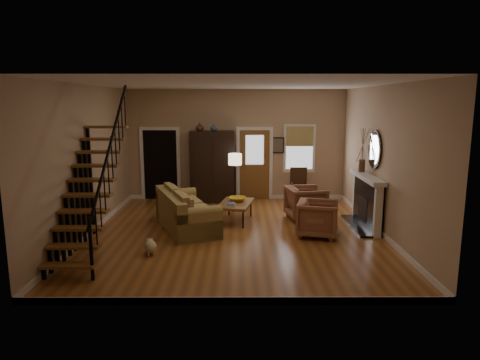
{
  "coord_description": "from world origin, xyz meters",
  "views": [
    {
      "loc": [
        0.07,
        -9.33,
        2.93
      ],
      "look_at": [
        0.1,
        0.4,
        1.15
      ],
      "focal_mm": 32.0,
      "sensor_mm": 36.0,
      "label": 1
    }
  ],
  "objects_px": {
    "floor_lamp": "(235,182)",
    "armchair_right": "(306,203)",
    "coffee_table": "(236,212)",
    "sofa": "(187,211)",
    "armchair_left": "(318,219)",
    "armoire": "(213,167)",
    "side_chair": "(299,186)"
  },
  "relations": [
    {
      "from": "sofa",
      "to": "floor_lamp",
      "type": "distance_m",
      "value": 2.03
    },
    {
      "from": "armoire",
      "to": "armchair_left",
      "type": "xyz_separation_m",
      "value": [
        2.51,
        -3.38,
        -0.65
      ]
    },
    {
      "from": "armchair_left",
      "to": "floor_lamp",
      "type": "height_order",
      "value": "floor_lamp"
    },
    {
      "from": "sofa",
      "to": "armchair_right",
      "type": "relative_size",
      "value": 2.51
    },
    {
      "from": "coffee_table",
      "to": "armchair_left",
      "type": "distance_m",
      "value": 2.18
    },
    {
      "from": "armchair_right",
      "to": "side_chair",
      "type": "xyz_separation_m",
      "value": [
        0.08,
        1.78,
        0.09
      ]
    },
    {
      "from": "armoire",
      "to": "armchair_right",
      "type": "xyz_separation_m",
      "value": [
        2.47,
        -1.98,
        -0.63
      ]
    },
    {
      "from": "sofa",
      "to": "armchair_left",
      "type": "xyz_separation_m",
      "value": [
        2.96,
        -0.6,
        -0.03
      ]
    },
    {
      "from": "floor_lamp",
      "to": "armchair_right",
      "type": "bearing_deg",
      "value": -25.32
    },
    {
      "from": "coffee_table",
      "to": "armoire",
      "type": "bearing_deg",
      "value": 107.46
    },
    {
      "from": "armchair_left",
      "to": "floor_lamp",
      "type": "relative_size",
      "value": 0.56
    },
    {
      "from": "armchair_left",
      "to": "armoire",
      "type": "bearing_deg",
      "value": 51.21
    },
    {
      "from": "sofa",
      "to": "floor_lamp",
      "type": "xyz_separation_m",
      "value": [
        1.12,
        1.65,
        0.35
      ]
    },
    {
      "from": "coffee_table",
      "to": "floor_lamp",
      "type": "height_order",
      "value": "floor_lamp"
    },
    {
      "from": "armoire",
      "to": "coffee_table",
      "type": "xyz_separation_m",
      "value": [
        0.69,
        -2.2,
        -0.81
      ]
    },
    {
      "from": "sofa",
      "to": "armchair_left",
      "type": "relative_size",
      "value": 2.65
    },
    {
      "from": "floor_lamp",
      "to": "side_chair",
      "type": "distance_m",
      "value": 2.11
    },
    {
      "from": "coffee_table",
      "to": "side_chair",
      "type": "bearing_deg",
      "value": 47.06
    },
    {
      "from": "sofa",
      "to": "coffee_table",
      "type": "relative_size",
      "value": 1.84
    },
    {
      "from": "armoire",
      "to": "coffee_table",
      "type": "height_order",
      "value": "armoire"
    },
    {
      "from": "sofa",
      "to": "coffee_table",
      "type": "height_order",
      "value": "sofa"
    },
    {
      "from": "sofa",
      "to": "side_chair",
      "type": "distance_m",
      "value": 3.96
    },
    {
      "from": "coffee_table",
      "to": "armchair_right",
      "type": "relative_size",
      "value": 1.36
    },
    {
      "from": "armchair_right",
      "to": "side_chair",
      "type": "height_order",
      "value": "side_chair"
    },
    {
      "from": "armoire",
      "to": "sofa",
      "type": "relative_size",
      "value": 0.91
    },
    {
      "from": "sofa",
      "to": "armchair_right",
      "type": "height_order",
      "value": "sofa"
    },
    {
      "from": "armchair_left",
      "to": "coffee_table",
      "type": "bearing_deg",
      "value": 71.65
    },
    {
      "from": "coffee_table",
      "to": "armchair_right",
      "type": "xyz_separation_m",
      "value": [
        1.78,
        0.22,
        0.18
      ]
    },
    {
      "from": "armchair_left",
      "to": "armchair_right",
      "type": "distance_m",
      "value": 1.4
    },
    {
      "from": "coffee_table",
      "to": "floor_lamp",
      "type": "relative_size",
      "value": 0.8
    },
    {
      "from": "coffee_table",
      "to": "floor_lamp",
      "type": "distance_m",
      "value": 1.2
    },
    {
      "from": "sofa",
      "to": "armchair_left",
      "type": "height_order",
      "value": "sofa"
    }
  ]
}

